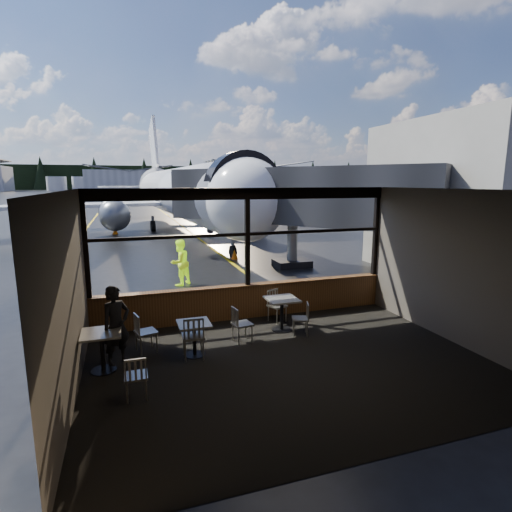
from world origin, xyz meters
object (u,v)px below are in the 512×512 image
chair_near_e (300,319)px  ground_crew (180,262)px  chair_near_n (277,306)px  cone_wing (115,230)px  cone_nose (234,254)px  cafe_table_mid (194,339)px  passenger (116,326)px  cafe_table_left (102,352)px  airliner (182,159)px  jet_bridge (291,212)px  cafe_table_near (282,314)px  chair_mid_s (193,337)px  chair_mid_w (146,332)px  chair_left_s (136,376)px  chair_near_w (242,324)px

chair_near_e → ground_crew: ground_crew is taller
chair_near_n → cone_wing: (-4.39, 20.46, -0.15)m
cone_nose → cafe_table_mid: bearing=-109.7°
chair_near_e → passenger: (-4.16, -0.28, 0.41)m
passenger → cafe_table_left: bearing=-171.0°
airliner → jet_bridge: bearing=-84.2°
cafe_table_near → cafe_table_mid: 2.44m
cone_nose → chair_mid_s: bearing=-109.7°
chair_mid_w → cone_wing: size_ratio=1.61×
passenger → chair_mid_s: bearing=-41.0°
airliner → cone_wing: bearing=179.7°
chair_near_n → ground_crew: (-1.91, 4.69, 0.39)m
jet_bridge → chair_mid_s: 9.53m
passenger → cafe_table_mid: bearing=-36.6°
cafe_table_mid → chair_near_n: 2.81m
chair_mid_s → chair_near_n: bearing=35.3°
cafe_table_mid → cone_wing: cafe_table_mid is taller
cone_nose → chair_left_s: bearing=-112.8°
chair_near_n → chair_mid_w: 3.50m
cafe_table_near → ground_crew: ground_crew is taller
cafe_table_left → cone_nose: 11.73m
jet_bridge → cafe_table_mid: size_ratio=15.02×
airliner → ground_crew: (-2.48, -16.04, -4.46)m
chair_near_w → chair_left_s: chair_near_w is taller
cafe_table_mid → cone_nose: size_ratio=1.59×
cafe_table_mid → cafe_table_near: bearing=19.0°
chair_near_n → ground_crew: size_ratio=0.52×
airliner → cone_wing: size_ratio=63.20×
chair_near_e → chair_mid_s: bearing=119.6°
chair_near_e → ground_crew: 6.11m
chair_mid_s → cone_nose: (3.69, 10.33, -0.24)m
cafe_table_left → chair_mid_w: (0.86, 0.69, 0.04)m
chair_near_e → chair_left_s: size_ratio=1.00×
chair_near_n → chair_mid_s: 2.90m
cafe_table_left → passenger: size_ratio=0.49×
jet_bridge → cone_nose: bearing=122.3°
jet_bridge → chair_near_e: bearing=-111.3°
jet_bridge → chair_left_s: 11.24m
airliner → cone_nose: airliner is taller
chair_mid_s → ground_crew: size_ratio=0.58×
cafe_table_near → chair_left_s: (-3.54, -2.19, -0.01)m
jet_bridge → chair_left_s: size_ratio=13.80×
cafe_table_mid → passenger: 1.60m
chair_near_n → cone_nose: size_ratio=1.85×
chair_near_e → cone_nose: chair_near_e is taller
airliner → chair_near_w: bearing=-98.2°
airliner → cone_wing: airliner is taller
jet_bridge → chair_near_e: size_ratio=13.76×
ground_crew → cafe_table_mid: bearing=46.8°
chair_mid_s → ground_crew: bearing=88.5°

